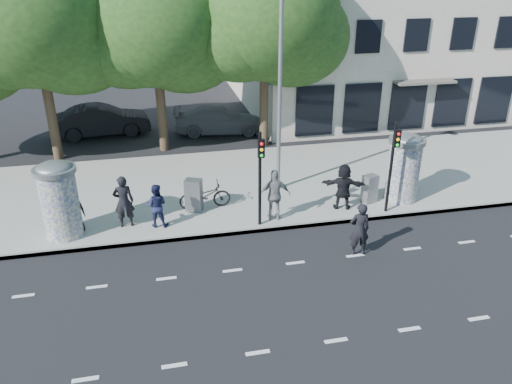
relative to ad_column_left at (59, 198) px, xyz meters
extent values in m
plane|color=black|center=(7.20, -4.50, -1.54)|extent=(120.00, 120.00, 0.00)
cube|color=gray|center=(7.20, 3.00, -1.46)|extent=(40.00, 8.00, 0.15)
cube|color=slate|center=(7.20, -0.95, -1.46)|extent=(40.00, 0.10, 0.16)
cube|color=silver|center=(7.20, -6.70, -1.53)|extent=(32.00, 0.12, 0.01)
cube|color=silver|center=(7.20, -3.10, -1.53)|extent=(32.00, 0.12, 0.01)
cylinder|color=beige|center=(0.00, 0.00, -0.24)|extent=(1.20, 1.20, 2.30)
cylinder|color=slate|center=(0.00, 0.00, 0.99)|extent=(1.36, 1.36, 0.16)
ellipsoid|color=slate|center=(0.00, 0.00, 1.07)|extent=(1.10, 1.10, 0.38)
cylinder|color=beige|center=(12.40, 0.20, -0.24)|extent=(1.20, 1.20, 2.30)
cylinder|color=slate|center=(12.40, 0.20, 0.99)|extent=(1.36, 1.36, 0.16)
ellipsoid|color=slate|center=(12.40, 0.20, 1.07)|extent=(1.10, 1.10, 0.38)
cylinder|color=black|center=(6.60, -0.65, 0.31)|extent=(0.11, 0.11, 3.40)
cube|color=black|center=(6.60, -0.83, 1.51)|extent=(0.22, 0.14, 0.62)
cylinder|color=black|center=(11.40, -0.65, 0.31)|extent=(0.11, 0.11, 3.40)
cube|color=black|center=(11.40, -0.83, 1.51)|extent=(0.22, 0.14, 0.62)
cylinder|color=slate|center=(8.00, 2.20, 2.61)|extent=(0.16, 0.16, 8.00)
cylinder|color=#38281C|center=(-1.30, 8.00, 0.82)|extent=(0.44, 0.44, 4.73)
ellipsoid|color=#1E3C15|center=(-1.30, 8.00, 4.97)|extent=(7.20, 7.20, 6.12)
cylinder|color=#38281C|center=(3.70, 8.20, 0.67)|extent=(0.44, 0.44, 4.41)
ellipsoid|color=#1E3C15|center=(3.70, 8.20, 4.54)|extent=(6.80, 6.80, 5.78)
cylinder|color=#38281C|center=(8.70, 7.80, 0.76)|extent=(0.44, 0.44, 4.59)
ellipsoid|color=#1E3C15|center=(8.70, 7.80, 4.79)|extent=(7.00, 7.00, 5.95)
cube|color=#ABA08F|center=(19.20, 15.50, 4.46)|extent=(20.00, 15.00, 12.00)
cube|color=black|center=(19.20, 7.95, 0.06)|extent=(18.00, 0.10, 2.60)
cube|color=#59544C|center=(17.20, 7.60, 1.36)|extent=(3.20, 0.90, 0.12)
cube|color=#194C8C|center=(9.70, 7.95, 1.66)|extent=(1.60, 0.06, 0.30)
imported|color=black|center=(0.34, 0.07, -0.59)|extent=(0.90, 0.73, 1.60)
imported|color=black|center=(2.00, 0.22, -0.44)|extent=(0.71, 0.49, 1.89)
imported|color=#191E40|center=(3.08, 0.00, -0.60)|extent=(0.87, 0.74, 1.57)
imported|color=gray|center=(7.20, -0.39, -0.44)|extent=(1.17, 0.74, 1.90)
imported|color=black|center=(9.90, -0.06, -0.51)|extent=(1.72, 1.08, 1.75)
imported|color=black|center=(9.30, -3.01, -0.63)|extent=(0.69, 0.49, 1.81)
imported|color=black|center=(4.88, 1.05, -0.88)|extent=(0.72, 1.94, 1.01)
cube|color=slate|center=(4.46, 0.92, -0.77)|extent=(0.71, 0.62, 1.24)
cube|color=slate|center=(11.08, 0.19, -0.83)|extent=(0.63, 0.55, 1.11)
imported|color=black|center=(0.59, 11.24, -0.72)|extent=(2.25, 5.12, 1.64)
imported|color=slate|center=(6.81, 10.32, -0.83)|extent=(2.61, 5.10, 1.42)
camera|label=1|loc=(3.19, -15.76, 7.08)|focal=35.00mm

